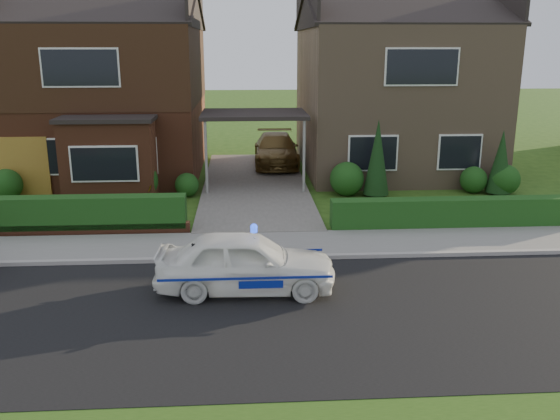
{
  "coord_description": "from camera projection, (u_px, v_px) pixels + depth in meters",
  "views": [
    {
      "loc": [
        -0.42,
        -10.7,
        5.15
      ],
      "look_at": [
        0.48,
        3.5,
        1.16
      ],
      "focal_mm": 38.0,
      "sensor_mm": 36.0,
      "label": 1
    }
  ],
  "objects": [
    {
      "name": "shrub_left_near",
      "position": [
        187.0,
        185.0,
        20.66
      ],
      "size": [
        0.84,
        0.84,
        0.84
      ],
      "primitive_type": "sphere",
      "color": "#183B13",
      "rests_on": "ground"
    },
    {
      "name": "ground",
      "position": [
        267.0,
        315.0,
        11.7
      ],
      "size": [
        120.0,
        120.0,
        0.0
      ],
      "primitive_type": "plane",
      "color": "#264A13",
      "rests_on": "ground"
    },
    {
      "name": "shrub_left_mid",
      "position": [
        139.0,
        181.0,
        20.21
      ],
      "size": [
        1.32,
        1.32,
        1.32
      ],
      "primitive_type": "sphere",
      "color": "#183B13",
      "rests_on": "ground"
    },
    {
      "name": "hedge_left",
      "position": [
        52.0,
        235.0,
        16.58
      ],
      "size": [
        7.5,
        0.55,
        0.9
      ],
      "primitive_type": "cube",
      "color": "#183B13",
      "rests_on": "ground"
    },
    {
      "name": "sidewalk",
      "position": [
        261.0,
        245.0,
        15.62
      ],
      "size": [
        60.0,
        2.0,
        0.1
      ],
      "primitive_type": "cube",
      "color": "slate",
      "rests_on": "ground"
    },
    {
      "name": "dwarf_wall",
      "position": [
        50.0,
        231.0,
        16.39
      ],
      "size": [
        7.7,
        0.25,
        0.36
      ],
      "primitive_type": "cube",
      "color": "brown",
      "rests_on": "ground"
    },
    {
      "name": "driveway_car",
      "position": [
        276.0,
        150.0,
        25.48
      ],
      "size": [
        1.95,
        4.58,
        1.32
      ],
      "primitive_type": "imported",
      "rotation": [
        0.0,
        0.0,
        -0.02
      ],
      "color": "brown",
      "rests_on": "driveway"
    },
    {
      "name": "police_car",
      "position": [
        246.0,
        263.0,
        12.65
      ],
      "size": [
        3.52,
        3.88,
        1.47
      ],
      "rotation": [
        0.0,
        0.0,
        1.53
      ],
      "color": "white",
      "rests_on": "ground"
    },
    {
      "name": "driveway",
      "position": [
        255.0,
        185.0,
        22.25
      ],
      "size": [
        3.8,
        12.0,
        0.12
      ],
      "primitive_type": "cube",
      "color": "#666059",
      "rests_on": "ground"
    },
    {
      "name": "shrub_left_far",
      "position": [
        6.0,
        185.0,
        20.17
      ],
      "size": [
        1.08,
        1.08,
        1.08
      ],
      "primitive_type": "sphere",
      "color": "#183B13",
      "rests_on": "ground"
    },
    {
      "name": "garage_door",
      "position": [
        17.0,
        167.0,
        20.48
      ],
      "size": [
        2.2,
        0.1,
        2.1
      ],
      "primitive_type": "cube",
      "color": "#8B5D1E",
      "rests_on": "ground"
    },
    {
      "name": "potted_plant_c",
      "position": [
        173.0,
        216.0,
        17.22
      ],
      "size": [
        0.45,
        0.45,
        0.69
      ],
      "primitive_type": "imported",
      "rotation": [
        0.0,
        0.0,
        1.75
      ],
      "color": "gray",
      "rests_on": "ground"
    },
    {
      "name": "house_left",
      "position": [
        108.0,
        79.0,
        23.68
      ],
      "size": [
        7.5,
        9.53,
        7.25
      ],
      "color": "brown",
      "rests_on": "ground"
    },
    {
      "name": "road",
      "position": [
        267.0,
        315.0,
        11.7
      ],
      "size": [
        60.0,
        6.0,
        0.02
      ],
      "primitive_type": "cube",
      "color": "black",
      "rests_on": "ground"
    },
    {
      "name": "conifer_a",
      "position": [
        377.0,
        160.0,
        20.44
      ],
      "size": [
        0.9,
        0.9,
        2.6
      ],
      "primitive_type": "cone",
      "color": "black",
      "rests_on": "ground"
    },
    {
      "name": "shrub_right_far",
      "position": [
        505.0,
        180.0,
        20.92
      ],
      "size": [
        1.08,
        1.08,
        1.08
      ],
      "primitive_type": "sphere",
      "color": "#183B13",
      "rests_on": "ground"
    },
    {
      "name": "shrub_right_mid",
      "position": [
        474.0,
        180.0,
        21.17
      ],
      "size": [
        0.96,
        0.96,
        0.96
      ],
      "primitive_type": "sphere",
      "color": "#183B13",
      "rests_on": "ground"
    },
    {
      "name": "house_right",
      "position": [
        392.0,
        82.0,
        24.51
      ],
      "size": [
        7.5,
        8.06,
        7.25
      ],
      "color": "#8F7358",
      "rests_on": "ground"
    },
    {
      "name": "hedge_right",
      "position": [
        459.0,
        228.0,
        17.19
      ],
      "size": [
        7.5,
        0.55,
        0.8
      ],
      "primitive_type": "cube",
      "color": "#183B13",
      "rests_on": "ground"
    },
    {
      "name": "potted_plant_a",
      "position": [
        143.0,
        210.0,
        17.53
      ],
      "size": [
        0.48,
        0.36,
        0.83
      ],
      "primitive_type": "imported",
      "rotation": [
        0.0,
        0.0,
        0.17
      ],
      "color": "gray",
      "rests_on": "ground"
    },
    {
      "name": "potted_plant_b",
      "position": [
        149.0,
        194.0,
        19.72
      ],
      "size": [
        0.47,
        0.47,
        0.67
      ],
      "primitive_type": "imported",
      "rotation": [
        0.0,
        0.0,
        0.76
      ],
      "color": "gray",
      "rests_on": "ground"
    },
    {
      "name": "carport_link",
      "position": [
        254.0,
        116.0,
        21.51
      ],
      "size": [
        3.8,
        3.0,
        2.77
      ],
      "color": "black",
      "rests_on": "ground"
    },
    {
      "name": "kerb",
      "position": [
        262.0,
        258.0,
        14.61
      ],
      "size": [
        60.0,
        0.16,
        0.12
      ],
      "primitive_type": "cube",
      "color": "#9E9993",
      "rests_on": "ground"
    },
    {
      "name": "shrub_right_near",
      "position": [
        347.0,
        179.0,
        20.76
      ],
      "size": [
        1.2,
        1.2,
        1.2
      ],
      "primitive_type": "sphere",
      "color": "#183B13",
      "rests_on": "ground"
    },
    {
      "name": "conifer_b",
      "position": [
        501.0,
        164.0,
        20.76
      ],
      "size": [
        0.9,
        0.9,
        2.2
      ],
      "primitive_type": "cone",
      "color": "black",
      "rests_on": "ground"
    }
  ]
}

